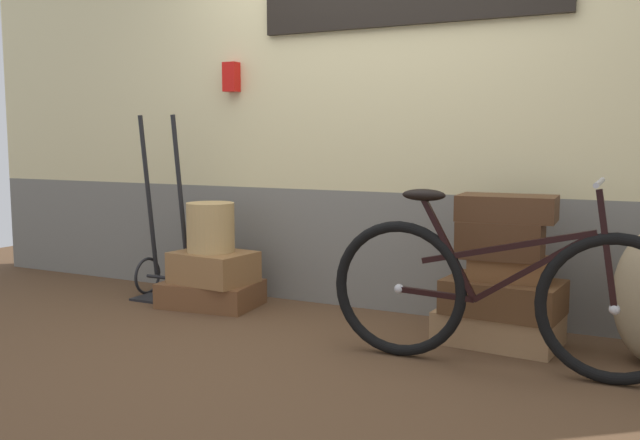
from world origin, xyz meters
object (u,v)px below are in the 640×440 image
suitcase_2 (498,328)px  wicker_basket (211,227)px  suitcase_0 (211,294)px  suitcase_5 (500,239)px  suitcase_1 (214,267)px  luggage_trolley (164,253)px  suitcase_3 (503,297)px  suitcase_4 (511,269)px  suitcase_6 (507,208)px  bicycle (499,294)px

suitcase_2 → wicker_basket: (-1.89, -0.01, 0.44)m
suitcase_0 → suitcase_5: 1.96m
suitcase_1 → luggage_trolley: luggage_trolley is taller
suitcase_0 → suitcase_5: size_ratio=1.41×
suitcase_3 → suitcase_4: 0.16m
suitcase_2 → suitcase_3: (0.03, -0.02, 0.18)m
suitcase_1 → suitcase_5: 1.89m
suitcase_0 → luggage_trolley: bearing=165.7°
suitcase_6 → suitcase_1: bearing=177.4°
suitcase_3 → suitcase_5: size_ratio=1.38×
suitcase_0 → suitcase_3: (1.93, -0.02, 0.18)m
suitcase_1 → suitcase_3: size_ratio=0.83×
suitcase_2 → suitcase_5: 0.49m
suitcase_4 → wicker_basket: bearing=175.3°
suitcase_5 → luggage_trolley: 2.35m
suitcase_2 → suitcase_6: 0.66m
suitcase_2 → suitcase_6: suitcase_6 is taller
suitcase_5 → bicycle: size_ratio=0.26×
suitcase_0 → bicycle: bicycle is taller
luggage_trolley → wicker_basket: bearing=-8.5°
wicker_basket → bicycle: bicycle is taller
luggage_trolley → bicycle: (2.43, -0.48, 0.06)m
suitcase_4 → suitcase_5: 0.17m
suitcase_0 → suitcase_2: suitcase_2 is taller
suitcase_2 → suitcase_5: (0.00, -0.02, 0.49)m
suitcase_4 → suitcase_1: bearing=175.6°
suitcase_0 → suitcase_5: bearing=-6.9°
suitcase_6 → luggage_trolley: 2.40m
suitcase_0 → suitcase_6: suitcase_6 is taller
suitcase_6 → luggage_trolley: size_ratio=0.40×
suitcase_5 → suitcase_2: bearing=95.3°
wicker_basket → suitcase_6: bearing=0.3°
suitcase_5 → suitcase_0: bearing=175.9°
suitcase_2 → suitcase_6: (0.03, 0.00, 0.65)m
suitcase_0 → suitcase_1: (0.04, -0.01, 0.18)m
suitcase_4 → suitcase_6: suitcase_6 is taller
suitcase_0 → wicker_basket: 0.45m
suitcase_1 → suitcase_2: size_ratio=0.78×
suitcase_3 → bicycle: bicycle is taller
luggage_trolley → suitcase_2: bearing=-1.4°
suitcase_0 → suitcase_2: (1.90, 0.00, 0.00)m
suitcase_6 → bicycle: 0.57m
suitcase_3 → suitcase_5: bearing=178.5°
suitcase_0 → bicycle: 2.06m
suitcase_2 → luggage_trolley: (-2.33, 0.06, 0.23)m
suitcase_1 → suitcase_6: 1.95m
suitcase_1 → suitcase_4: 1.92m
suitcase_1 → wicker_basket: (-0.02, 0.01, 0.26)m
suitcase_3 → bicycle: bearing=-76.2°
suitcase_4 → suitcase_3: bearing=-134.7°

